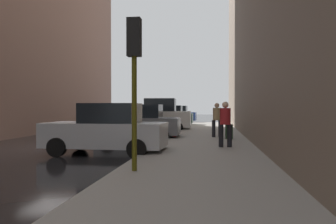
{
  "coord_description": "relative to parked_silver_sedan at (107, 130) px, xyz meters",
  "views": [
    {
      "loc": [
        6.31,
        -12.85,
        1.66
      ],
      "look_at": [
        3.72,
        6.59,
        1.36
      ],
      "focal_mm": 35.0,
      "sensor_mm": 36.0,
      "label": 1
    }
  ],
  "objects": [
    {
      "name": "parked_blue_sedan",
      "position": [
        -0.0,
        22.94,
        0.0
      ],
      "size": [
        4.27,
        2.19,
        1.79
      ],
      "color": "navy",
      "rests_on": "ground_plane"
    },
    {
      "name": "parked_white_van",
      "position": [
        -0.0,
        11.26,
        0.18
      ],
      "size": [
        4.66,
        2.19,
        2.25
      ],
      "color": "silver",
      "rests_on": "ground_plane"
    },
    {
      "name": "pedestrian_in_tan_coat",
      "position": [
        3.93,
        5.37,
        0.26
      ],
      "size": [
        0.52,
        0.46,
        1.71
      ],
      "color": "black",
      "rests_on": "sidewalk"
    },
    {
      "name": "pedestrian_in_red_jacket",
      "position": [
        4.18,
        1.37,
        0.26
      ],
      "size": [
        0.52,
        0.45,
        1.71
      ],
      "color": "black",
      "rests_on": "sidewalk"
    },
    {
      "name": "rolling_suitcase",
      "position": [
        4.5,
        4.74,
        -0.36
      ],
      "size": [
        0.39,
        0.58,
        1.04
      ],
      "color": "black",
      "rests_on": "sidewalk"
    },
    {
      "name": "traffic_light",
      "position": [
        1.85,
        -3.58,
        1.91
      ],
      "size": [
        0.32,
        0.32,
        3.6
      ],
      "color": "#514C0F",
      "rests_on": "sidewalk"
    },
    {
      "name": "parked_gray_coupe",
      "position": [
        0.0,
        5.31,
        0.0
      ],
      "size": [
        4.22,
        2.09,
        1.79
      ],
      "color": "slate",
      "rests_on": "ground_plane"
    },
    {
      "name": "fire_hydrant",
      "position": [
        1.8,
        5.24,
        -0.35
      ],
      "size": [
        0.42,
        0.22,
        0.7
      ],
      "color": "red",
      "rests_on": "sidewalk"
    },
    {
      "name": "parked_dark_green_sedan",
      "position": [
        0.0,
        17.12,
        0.0
      ],
      "size": [
        4.22,
        2.09,
        1.79
      ],
      "color": "#193828",
      "rests_on": "ground_plane"
    },
    {
      "name": "parked_silver_sedan",
      "position": [
        0.0,
        0.0,
        0.0
      ],
      "size": [
        4.24,
        2.14,
        1.79
      ],
      "color": "#B7BABF",
      "rests_on": "ground_plane"
    },
    {
      "name": "ground_plane",
      "position": [
        -2.65,
        1.72,
        -0.85
      ],
      "size": [
        120.0,
        120.0,
        0.0
      ],
      "primitive_type": "plane",
      "color": "black"
    },
    {
      "name": "sidewalk",
      "position": [
        3.35,
        1.72,
        -0.77
      ],
      "size": [
        4.0,
        40.0,
        0.15
      ],
      "primitive_type": "cube",
      "color": "gray",
      "rests_on": "ground_plane"
    }
  ]
}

